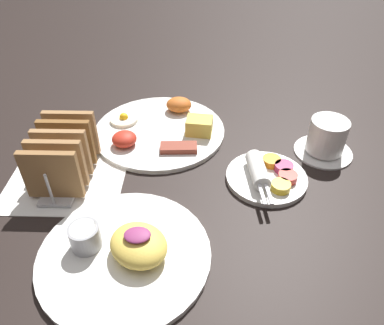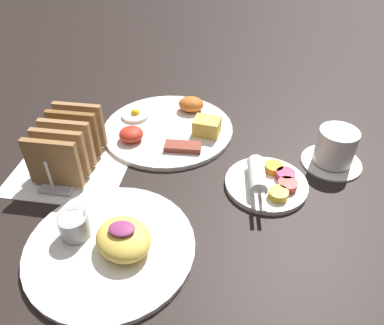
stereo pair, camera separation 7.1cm
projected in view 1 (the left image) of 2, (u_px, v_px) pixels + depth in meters
ground_plane at (157, 191)px, 0.70m from camera, size 3.00×3.00×0.00m
napkin_flat at (69, 175)px, 0.73m from camera, size 0.22×0.22×0.00m
plate_breakfast at (161, 129)px, 0.84m from camera, size 0.29×0.29×0.05m
plate_condiments at (267, 175)px, 0.71m from camera, size 0.15×0.17×0.04m
plate_foreground at (125, 250)px, 0.57m from camera, size 0.27×0.27×0.06m
toast_rack at (63, 155)px, 0.70m from camera, size 0.10×0.18×0.10m
coffee_cup at (326, 138)px, 0.77m from camera, size 0.12×0.12×0.08m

